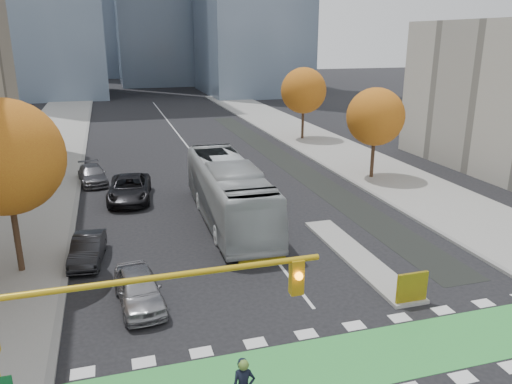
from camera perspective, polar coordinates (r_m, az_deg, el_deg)
sidewalk_west at (r=33.99m, az=-25.86°, el=-2.69°), size 7.00×120.00×0.15m
sidewalk_east at (r=39.46m, az=16.32°, el=1.01°), size 7.00×120.00×0.15m
curb_west at (r=33.54m, az=-19.98°, el=-2.21°), size 0.30×120.00×0.16m
curb_east at (r=37.71m, az=11.83°, el=0.61°), size 0.30×120.00×0.16m
bike_crossing at (r=18.56m, az=11.09°, el=-18.26°), size 20.00×3.00×0.01m
centre_line at (r=53.32m, az=-8.16°, el=5.61°), size 0.15×70.00×0.01m
bike_lane_paint at (r=45.57m, az=3.15°, el=3.76°), size 2.50×50.00×0.01m
median_island at (r=25.94m, az=11.43°, el=-7.21°), size 1.60×10.00×0.16m
hazard_board at (r=21.96m, az=17.40°, el=-10.35°), size 1.40×0.12×1.30m
tree_west at (r=24.67m, az=-26.79°, el=3.56°), size 5.20×5.20×8.22m
tree_east_near at (r=39.34m, az=13.49°, el=8.35°), size 4.40×4.40×7.08m
tree_east_far at (r=53.83m, az=5.46°, el=11.46°), size 4.80×4.80×7.65m
traffic_signal_west at (r=13.05m, az=-16.76°, el=-14.29°), size 8.53×0.56×5.20m
bus at (r=29.84m, az=-3.14°, el=0.05°), size 3.39×13.31×3.69m
parked_car_a at (r=21.57m, az=-13.25°, el=-10.70°), size 2.16×4.48×1.47m
parked_car_b at (r=26.17m, az=-18.69°, el=-6.21°), size 1.86×4.14×1.32m
parked_car_c at (r=39.89m, az=-18.18°, el=1.90°), size 2.47×4.82×1.34m
parked_car_d at (r=35.02m, az=-14.26°, el=0.40°), size 3.35×6.14×1.63m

